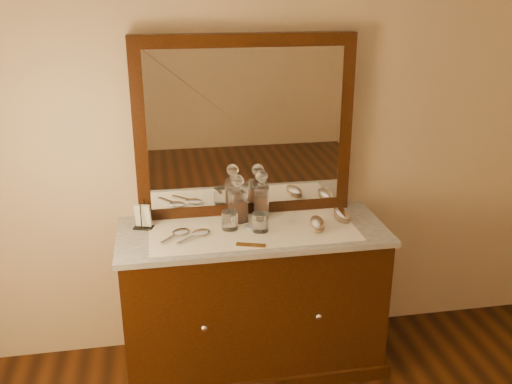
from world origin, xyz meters
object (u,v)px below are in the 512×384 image
(pin_dish, at_px, (251,227))
(brush_far, at_px, (342,215))
(decanter_right, at_px, (261,199))
(hand_mirror_inner, at_px, (198,234))
(dresser_cabinet, at_px, (253,300))
(napkin_rack, at_px, (143,217))
(decanter_left, at_px, (238,204))
(comb, at_px, (251,245))
(mirror_frame, at_px, (245,128))
(brush_near, at_px, (317,224))
(hand_mirror_outer, at_px, (179,233))

(pin_dish, distance_m, brush_far, 0.52)
(decanter_right, distance_m, hand_mirror_inner, 0.43)
(dresser_cabinet, height_order, napkin_rack, napkin_rack)
(brush_far, bearing_deg, decanter_left, 173.43)
(dresser_cabinet, relative_size, napkin_rack, 8.95)
(dresser_cabinet, xyz_separation_m, brush_far, (0.51, 0.04, 0.47))
(comb, height_order, decanter_right, decanter_right)
(decanter_left, bearing_deg, brush_far, -6.57)
(hand_mirror_inner, bearing_deg, decanter_left, 32.69)
(decanter_right, bearing_deg, mirror_frame, 128.01)
(pin_dish, bearing_deg, brush_far, 3.73)
(dresser_cabinet, height_order, pin_dish, pin_dish)
(pin_dish, bearing_deg, comb, -100.37)
(decanter_right, bearing_deg, hand_mirror_inner, -153.12)
(dresser_cabinet, relative_size, brush_near, 7.61)
(mirror_frame, distance_m, decanter_right, 0.41)
(dresser_cabinet, distance_m, hand_mirror_inner, 0.54)
(mirror_frame, relative_size, decanter_right, 4.32)
(pin_dish, distance_m, comb, 0.22)
(mirror_frame, xyz_separation_m, napkin_rack, (-0.58, -0.13, -0.44))
(dresser_cabinet, distance_m, pin_dish, 0.45)
(dresser_cabinet, distance_m, decanter_right, 0.58)
(dresser_cabinet, distance_m, brush_far, 0.70)
(mirror_frame, bearing_deg, decanter_right, -51.99)
(decanter_right, height_order, hand_mirror_outer, decanter_right)
(napkin_rack, bearing_deg, brush_far, -3.98)
(napkin_rack, distance_m, hand_mirror_inner, 0.33)
(mirror_frame, distance_m, hand_mirror_outer, 0.68)
(decanter_right, height_order, hand_mirror_inner, decanter_right)
(hand_mirror_outer, bearing_deg, brush_near, -3.34)
(napkin_rack, relative_size, hand_mirror_outer, 0.79)
(napkin_rack, height_order, hand_mirror_inner, napkin_rack)
(dresser_cabinet, bearing_deg, brush_near, -8.88)
(napkin_rack, relative_size, brush_far, 0.87)
(decanter_right, xyz_separation_m, brush_near, (0.27, -0.20, -0.08))
(decanter_left, relative_size, decanter_right, 0.98)
(mirror_frame, bearing_deg, brush_near, -41.10)
(mirror_frame, height_order, brush_near, mirror_frame)
(napkin_rack, relative_size, decanter_left, 0.57)
(napkin_rack, xyz_separation_m, hand_mirror_inner, (0.28, -0.16, -0.05))
(mirror_frame, height_order, brush_far, mirror_frame)
(napkin_rack, xyz_separation_m, decanter_right, (0.65, 0.03, 0.05))
(napkin_rack, bearing_deg, dresser_cabinet, -11.64)
(brush_far, distance_m, hand_mirror_outer, 0.91)
(napkin_rack, xyz_separation_m, brush_far, (1.09, -0.08, -0.03))
(dresser_cabinet, distance_m, napkin_rack, 0.77)
(dresser_cabinet, bearing_deg, decanter_left, 120.23)
(brush_near, height_order, brush_far, brush_far)
(comb, bearing_deg, hand_mirror_inner, 164.68)
(comb, height_order, brush_far, brush_far)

